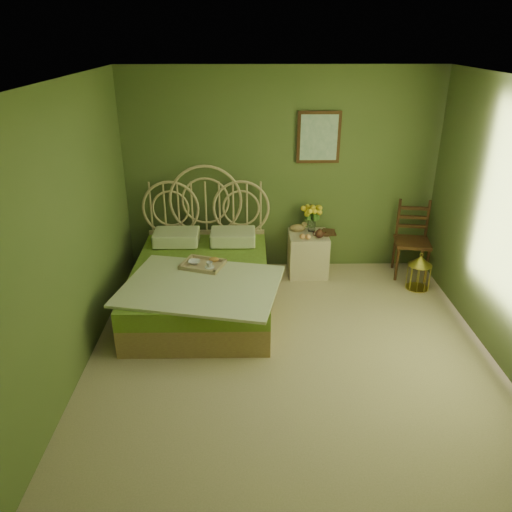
{
  "coord_description": "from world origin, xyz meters",
  "views": [
    {
      "loc": [
        -0.42,
        -4.0,
        2.96
      ],
      "look_at": [
        -0.34,
        1.0,
        0.69
      ],
      "focal_mm": 35.0,
      "sensor_mm": 36.0,
      "label": 1
    }
  ],
  "objects_px": {
    "nightstand": "(308,248)",
    "chair": "(411,234)",
    "birdcage": "(419,273)",
    "bed": "(202,281)"
  },
  "relations": [
    {
      "from": "birdcage",
      "to": "nightstand",
      "type": "bearing_deg",
      "value": 160.54
    },
    {
      "from": "bed",
      "to": "chair",
      "type": "distance_m",
      "value": 2.8
    },
    {
      "from": "bed",
      "to": "birdcage",
      "type": "distance_m",
      "value": 2.69
    },
    {
      "from": "chair",
      "to": "birdcage",
      "type": "height_order",
      "value": "chair"
    },
    {
      "from": "nightstand",
      "to": "chair",
      "type": "relative_size",
      "value": 1.0
    },
    {
      "from": "nightstand",
      "to": "chair",
      "type": "height_order",
      "value": "nightstand"
    },
    {
      "from": "nightstand",
      "to": "birdcage",
      "type": "xyz_separation_m",
      "value": [
        1.33,
        -0.47,
        -0.14
      ]
    },
    {
      "from": "nightstand",
      "to": "chair",
      "type": "bearing_deg",
      "value": -0.55
    },
    {
      "from": "chair",
      "to": "birdcage",
      "type": "distance_m",
      "value": 0.56
    },
    {
      "from": "bed",
      "to": "chair",
      "type": "bearing_deg",
      "value": 17.17
    }
  ]
}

